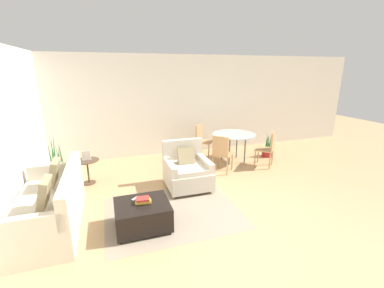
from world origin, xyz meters
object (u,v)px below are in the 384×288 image
object	(u,v)px
armchair	(187,171)
dining_chair_near_left	(222,152)
tv_remote_primary	(135,198)
potted_plant	(59,175)
picture_frame	(86,156)
dining_table	(234,137)
couch	(50,207)
side_table	(88,167)
dining_chair_near_right	(268,147)
ottoman	(143,214)
potted_plant_small	(267,150)
book_stack	(143,200)
dining_chair_far_left	(202,138)

from	to	relation	value
armchair	dining_chair_near_left	bearing A→B (deg)	25.32
tv_remote_primary	potted_plant	bearing A→B (deg)	126.52
picture_frame	dining_table	world-z (taller)	dining_table
potted_plant	dining_chair_near_left	xyz separation A→B (m)	(3.52, -0.40, 0.28)
tv_remote_primary	armchair	bearing A→B (deg)	40.14
picture_frame	couch	bearing A→B (deg)	-107.52
side_table	dining_chair_near_right	xyz separation A→B (m)	(4.20, -0.35, 0.14)
couch	picture_frame	world-z (taller)	couch
potted_plant	dining_chair_near_right	bearing A→B (deg)	-4.79
dining_table	side_table	bearing A→B (deg)	-175.46
ottoman	tv_remote_primary	world-z (taller)	tv_remote_primary
armchair	dining_chair_near_right	bearing A→B (deg)	11.78
armchair	potted_plant	xyz separation A→B (m)	(-2.52, 0.87, -0.11)
picture_frame	ottoman	bearing A→B (deg)	-66.32
couch	potted_plant_small	distance (m)	5.43
ottoman	dining_chair_near_right	world-z (taller)	dining_chair_near_right
couch	potted_plant_small	xyz separation A→B (m)	(5.12, 1.79, -0.13)
ottoman	book_stack	bearing A→B (deg)	18.10
dining_chair_near_right	potted_plant_small	size ratio (longest dim) A/B	1.25
tv_remote_primary	potted_plant_small	xyz separation A→B (m)	(3.87, 2.11, -0.23)
tv_remote_primary	potted_plant	xyz separation A→B (m)	(-1.37, 1.85, -0.17)
armchair	dining_chair_far_left	distance (m)	2.01
couch	ottoman	bearing A→B (deg)	-20.36
side_table	potted_plant_small	xyz separation A→B (m)	(4.66, 0.31, -0.19)
ottoman	tv_remote_primary	bearing A→B (deg)	113.06
book_stack	side_table	distance (m)	2.16
ottoman	potted_plant_small	bearing A→B (deg)	31.14
dining_table	picture_frame	bearing A→B (deg)	-175.45
dining_table	dining_chair_near_left	bearing A→B (deg)	-135.00
ottoman	dining_chair_far_left	world-z (taller)	dining_chair_far_left
armchair	book_stack	world-z (taller)	armchair
ottoman	side_table	distance (m)	2.16
dining_table	dining_chair_near_left	distance (m)	0.91
dining_chair_far_left	potted_plant_small	size ratio (longest dim) A/B	1.25
armchair	ottoman	distance (m)	1.59
potted_plant	dining_chair_near_left	world-z (taller)	potted_plant
tv_remote_primary	dining_chair_near_right	bearing A→B (deg)	22.93
dining_chair_near_right	dining_chair_far_left	world-z (taller)	same
couch	side_table	world-z (taller)	couch
dining_chair_far_left	dining_chair_near_right	bearing A→B (deg)	-45.00
ottoman	potted_plant	world-z (taller)	potted_plant
armchair	book_stack	bearing A→B (deg)	-132.55
tv_remote_primary	picture_frame	xyz separation A→B (m)	(-0.79, 1.79, 0.21)
couch	dining_chair_near_right	distance (m)	4.81
armchair	book_stack	xyz separation A→B (m)	(-1.06, -1.15, 0.10)
couch	book_stack	size ratio (longest dim) A/B	7.60
potted_plant	picture_frame	distance (m)	0.70
side_table	book_stack	bearing A→B (deg)	-65.74
ottoman	armchair	bearing A→B (deg)	47.06
couch	ottoman	xyz separation A→B (m)	(1.33, -0.50, -0.09)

